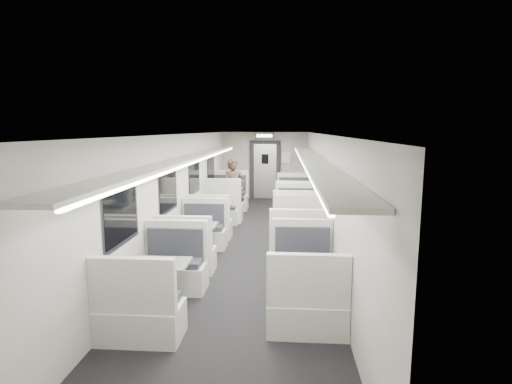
# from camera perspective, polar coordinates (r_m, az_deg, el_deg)

# --- Properties ---
(room) EXTENTS (3.24, 12.24, 2.64)m
(room) POSITION_cam_1_polar(r_m,az_deg,el_deg) (8.46, -0.70, 0.11)
(room) COLOR black
(room) RESTS_ON ground
(booth_left_a) EXTENTS (1.11, 2.26, 1.21)m
(booth_left_a) POSITION_cam_1_polar(r_m,az_deg,el_deg) (11.74, -4.29, -1.35)
(booth_left_a) COLOR #A8A89D
(booth_left_a) RESTS_ON room
(booth_left_b) EXTENTS (0.96, 1.95, 1.04)m
(booth_left_b) POSITION_cam_1_polar(r_m,az_deg,el_deg) (10.02, -5.78, -3.49)
(booth_left_b) COLOR #A8A89D
(booth_left_b) RESTS_ON room
(booth_left_c) EXTENTS (0.96, 1.96, 1.05)m
(booth_left_c) POSITION_cam_1_polar(r_m,az_deg,el_deg) (7.91, -8.55, -6.93)
(booth_left_c) COLOR #A8A89D
(booth_left_c) RESTS_ON room
(booth_left_d) EXTENTS (1.00, 2.02, 1.08)m
(booth_left_d) POSITION_cam_1_polar(r_m,az_deg,el_deg) (5.80, -13.63, -12.95)
(booth_left_d) COLOR #A8A89D
(booth_left_d) RESTS_ON room
(booth_right_a) EXTENTS (1.06, 2.15, 1.15)m
(booth_right_a) POSITION_cam_1_polar(r_m,az_deg,el_deg) (11.66, 5.52, -1.54)
(booth_right_a) COLOR #A8A89D
(booth_right_a) RESTS_ON room
(booth_right_b) EXTENTS (1.02, 2.07, 1.10)m
(booth_right_b) POSITION_cam_1_polar(r_m,az_deg,el_deg) (9.69, 5.79, -3.80)
(booth_right_b) COLOR #A8A89D
(booth_right_b) RESTS_ON room
(booth_right_c) EXTENTS (1.08, 2.20, 1.17)m
(booth_right_c) POSITION_cam_1_polar(r_m,az_deg,el_deg) (7.90, 6.15, -6.57)
(booth_right_c) COLOR #A8A89D
(booth_right_c) RESTS_ON room
(booth_right_d) EXTENTS (0.98, 2.00, 1.07)m
(booth_right_d) POSITION_cam_1_polar(r_m,az_deg,el_deg) (5.84, 6.89, -12.68)
(booth_right_d) COLOR #A8A89D
(booth_right_d) RESTS_ON room
(passenger) EXTENTS (0.72, 0.58, 1.71)m
(passenger) POSITION_cam_1_polar(r_m,az_deg,el_deg) (11.01, -3.19, 0.35)
(passenger) COLOR black
(passenger) RESTS_ON room
(window_a) EXTENTS (0.02, 1.18, 0.84)m
(window_a) POSITION_cam_1_polar(r_m,az_deg,el_deg) (11.99, -6.44, 3.40)
(window_a) COLOR black
(window_a) RESTS_ON room
(window_b) EXTENTS (0.02, 1.18, 0.84)m
(window_b) POSITION_cam_1_polar(r_m,az_deg,el_deg) (9.85, -8.77, 2.14)
(window_b) COLOR black
(window_b) RESTS_ON room
(window_c) EXTENTS (0.02, 1.18, 0.84)m
(window_c) POSITION_cam_1_polar(r_m,az_deg,el_deg) (7.74, -12.38, 0.19)
(window_c) COLOR black
(window_c) RESTS_ON room
(window_d) EXTENTS (0.02, 1.18, 0.84)m
(window_d) POSITION_cam_1_polar(r_m,az_deg,el_deg) (5.70, -18.64, -3.18)
(window_d) COLOR black
(window_d) RESTS_ON room
(luggage_rack_left) EXTENTS (0.46, 10.40, 0.09)m
(luggage_rack_left) POSITION_cam_1_polar(r_m,az_deg,el_deg) (8.29, -9.52, 4.79)
(luggage_rack_left) COLOR #A8A89D
(luggage_rack_left) RESTS_ON room
(luggage_rack_right) EXTENTS (0.46, 10.40, 0.09)m
(luggage_rack_right) POSITION_cam_1_polar(r_m,az_deg,el_deg) (8.07, 7.97, 4.72)
(luggage_rack_right) COLOR #A8A89D
(luggage_rack_right) RESTS_ON room
(vestibule_door) EXTENTS (1.10, 0.13, 2.10)m
(vestibule_door) POSITION_cam_1_polar(r_m,az_deg,el_deg) (14.36, 1.30, 3.12)
(vestibule_door) COLOR black
(vestibule_door) RESTS_ON room
(exit_sign) EXTENTS (0.62, 0.12, 0.16)m
(exit_sign) POSITION_cam_1_polar(r_m,az_deg,el_deg) (13.80, 1.22, 8.05)
(exit_sign) COLOR black
(exit_sign) RESTS_ON room
(wall_notice) EXTENTS (0.32, 0.02, 0.40)m
(wall_notice) POSITION_cam_1_polar(r_m,az_deg,el_deg) (14.29, 4.32, 4.92)
(wall_notice) COLOR silver
(wall_notice) RESTS_ON room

